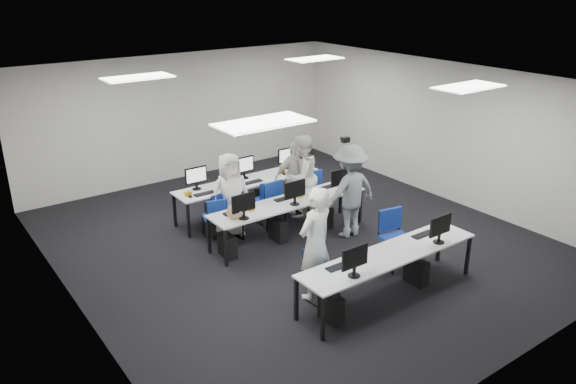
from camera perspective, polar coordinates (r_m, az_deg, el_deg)
room at (r=10.05m, az=0.78°, el=2.77°), size 9.00×9.02×3.00m
ceiling_panels at (r=9.68m, az=0.82°, el=11.13°), size 5.20×4.60×0.02m
desk_front at (r=8.72m, az=10.30°, el=-6.47°), size 3.20×0.70×0.73m
desk_mid at (r=10.49m, az=0.10°, el=-1.20°), size 3.20×0.70×0.73m
desk_back at (r=11.57m, az=-3.99°, el=0.94°), size 3.20×0.70×0.73m
equipment_front at (r=8.74m, az=9.36°, el=-8.75°), size 2.51×0.41×1.19m
equipment_mid at (r=10.50m, az=-0.68°, el=-3.09°), size 2.91×0.41×1.19m
equipment_back at (r=11.79m, az=-3.21°, el=-0.31°), size 2.91×0.41×1.19m
chair_0 at (r=8.70m, az=3.32°, el=-9.31°), size 0.46×0.49×0.85m
chair_1 at (r=9.81m, az=10.85°, el=-5.67°), size 0.55×0.59×0.98m
chair_2 at (r=10.62m, az=-6.16°, el=-3.42°), size 0.46×0.50×0.87m
chair_3 at (r=11.13m, az=-1.57°, el=-2.15°), size 0.52×0.55×0.85m
chair_4 at (r=11.62m, az=2.69°, el=-1.08°), size 0.56×0.58×0.87m
chair_5 at (r=10.68m, az=-7.39°, el=-3.38°), size 0.51×0.54×0.84m
chair_6 at (r=11.28m, az=-2.07°, el=-1.70°), size 0.46×0.50×0.92m
chair_7 at (r=11.82m, az=1.96°, el=-0.56°), size 0.47×0.51×0.94m
handbag at (r=9.73m, az=-5.39°, el=-2.01°), size 0.36×0.30×0.26m
student_0 at (r=8.47m, az=2.78°, el=-5.27°), size 0.73×0.55×1.82m
student_1 at (r=11.36m, az=1.35°, el=1.57°), size 0.95×0.81×1.72m
student_2 at (r=10.61m, az=-5.88°, el=-0.30°), size 0.85×0.61×1.62m
student_3 at (r=11.61m, az=0.65°, el=1.52°), size 0.95×0.53×1.53m
photographer at (r=10.55m, az=6.29°, el=0.07°), size 1.18×0.71×1.80m
dslr_camera at (r=10.38m, az=5.86°, el=5.31°), size 0.15×0.19×0.10m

